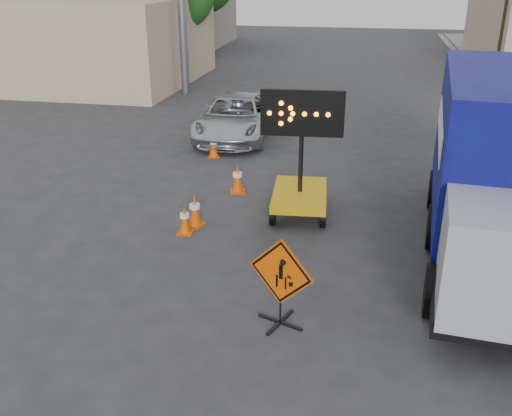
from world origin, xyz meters
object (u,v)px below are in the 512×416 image
(construction_sign, at_px, (281,280))
(box_truck, at_px, (499,180))
(pickup_truck, at_px, (236,117))
(arrow_board, at_px, (300,187))

(construction_sign, height_order, box_truck, box_truck)
(pickup_truck, relative_size, box_truck, 0.65)
(pickup_truck, xyz_separation_m, box_truck, (6.92, -7.45, 0.92))
(pickup_truck, height_order, box_truck, box_truck)
(pickup_truck, bearing_deg, construction_sign, -76.18)
(construction_sign, height_order, pickup_truck, construction_sign)
(box_truck, bearing_deg, arrow_board, 166.05)
(arrow_board, xyz_separation_m, pickup_truck, (-2.96, 6.08, 0.04))
(construction_sign, distance_m, box_truck, 4.93)
(pickup_truck, distance_m, box_truck, 10.21)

